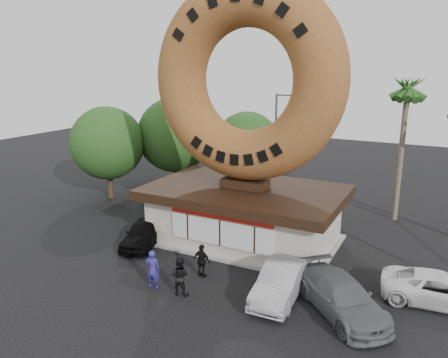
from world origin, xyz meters
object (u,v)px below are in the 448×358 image
Objects in this scene: giant_donut at (246,80)px; person_left at (153,269)px; person_center at (180,276)px; car_black at (144,233)px; car_silver at (281,281)px; donut_shop at (244,212)px; street_lamp at (277,139)px; car_grey at (342,297)px; car_white at (441,289)px; person_right at (202,261)px.

giant_donut is 11.13m from person_left.
person_center is 0.42× the size of car_black.
person_left is 0.41× the size of car_silver.
street_lamp reaches higher than donut_shop.
person_center is 7.15m from car_grey.
car_black is at bearing 126.10° from car_grey.
giant_donut reaches higher than car_white.
donut_shop reaches higher than car_grey.
person_right is at bearing -89.11° from donut_shop.
person_right is at bearing -89.11° from giant_donut.
street_lamp is 1.60× the size of car_white.
street_lamp is at bearing 100.51° from giant_donut.
street_lamp is 16.74m from car_silver.
car_grey is 4.60m from car_white.
person_left is 2.51m from person_right.
person_center is at bearing -158.50° from car_silver.
person_center is at bearing -54.47° from car_black.
person_left reaches higher than car_white.
person_right is 6.86m from car_grey.
person_left reaches higher than person_center.
donut_shop is at bearing -79.50° from street_lamp.
car_white is at bearing -14.12° from car_black.
car_silver is at bearing 133.92° from car_grey.
car_white is at bearing -167.13° from person_center.
donut_shop reaches higher than car_silver.
person_left is (-1.41, -7.13, -0.82)m from donut_shop.
street_lamp is 1.72× the size of car_silver.
person_right is at bearing -82.72° from street_lamp.
giant_donut reaches higher than car_black.
giant_donut is (0.00, 0.02, 7.59)m from donut_shop.
giant_donut reaches higher than car_silver.
car_silver is at bearing -174.16° from person_right.
donut_shop is 6.20× the size of person_center.
donut_shop is at bearing 72.08° from car_white.
car_silver is (4.17, 1.92, -0.14)m from person_center.
donut_shop is at bearing -115.11° from person_left.
person_right is 4.13m from car_silver.
car_white is (6.43, 2.67, -0.07)m from car_silver.
donut_shop is 1.01× the size of giant_donut.
car_black is 9.30m from car_silver.
person_left is 1.05× the size of person_center.
car_black is at bearing -146.18° from donut_shop.
car_grey is at bearing 121.66° from car_white.
car_black is at bearing 88.17° from car_white.
person_center is 1.06× the size of person_right.
donut_shop is 8.74m from car_grey.
person_left is at bearing 59.76° from person_right.
donut_shop reaches higher than person_center.
person_right is at bearing -37.29° from car_black.
car_black is 12.00m from car_grey.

